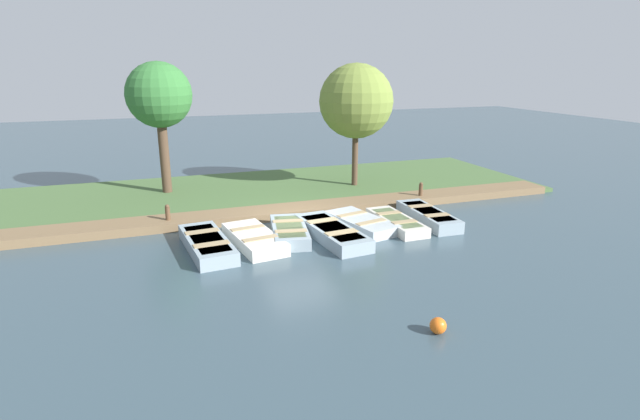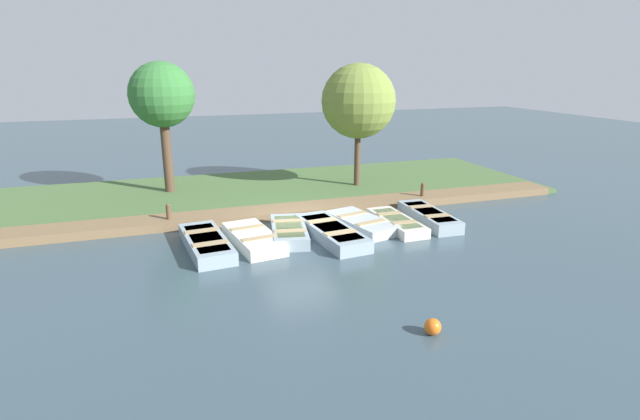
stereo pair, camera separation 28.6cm
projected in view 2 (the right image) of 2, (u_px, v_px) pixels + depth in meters
name	position (u px, v px, depth m)	size (l,w,h in m)	color
ground_plane	(301.00, 227.00, 17.35)	(80.00, 80.00, 0.00)	#384C56
shore_bank	(269.00, 191.00, 21.87)	(8.00, 24.00, 0.16)	#476638
dock_walkway	(290.00, 211.00, 18.69)	(1.32, 22.86, 0.30)	brown
rowboat_0	(206.00, 243.00, 15.15)	(3.40, 1.44, 0.43)	#8C9EA8
rowboat_1	(253.00, 238.00, 15.63)	(3.08, 1.59, 0.40)	silver
rowboat_2	(289.00, 231.00, 16.25)	(2.92, 1.59, 0.42)	#8C9EA8
rowboat_3	(331.00, 232.00, 16.14)	(3.64, 1.52, 0.43)	#8C9EA8
rowboat_4	(361.00, 223.00, 17.19)	(3.08, 1.87, 0.37)	#B2BCC1
rowboat_5	(396.00, 222.00, 17.25)	(2.93, 1.01, 0.36)	beige
rowboat_6	(429.00, 216.00, 17.78)	(3.21, 1.09, 0.44)	#8C9EA8
mooring_post_near	(169.00, 215.00, 17.17)	(0.16, 0.16, 0.85)	brown
mooring_post_far	(422.00, 193.00, 20.18)	(0.16, 0.16, 0.85)	brown
buoy	(433.00, 327.00, 10.42)	(0.36, 0.36, 0.36)	orange
park_tree_far_left	(162.00, 96.00, 20.42)	(2.67, 2.67, 5.57)	#4C3828
park_tree_left	(358.00, 101.00, 21.61)	(3.23, 3.23, 5.50)	#4C3828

